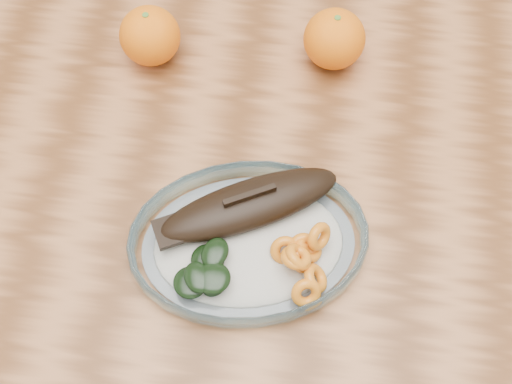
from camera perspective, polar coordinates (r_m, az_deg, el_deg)
ground at (r=1.47m, az=-1.12°, el=-11.99°), size 3.00×3.00×0.00m
dining_table at (r=0.86m, az=-1.86°, el=-0.11°), size 1.20×0.80×0.75m
plated_meal at (r=0.71m, az=-0.65°, el=-4.24°), size 0.57×0.57×0.08m
orange_left at (r=0.85m, az=-9.41°, el=13.53°), size 0.08×0.08×0.08m
orange_right at (r=0.84m, az=6.98°, el=13.35°), size 0.08×0.08×0.08m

